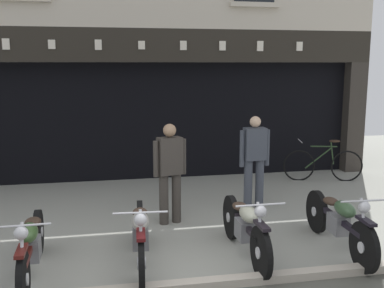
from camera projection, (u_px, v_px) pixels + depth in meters
shop_facade at (135, 100)px, 11.63m from camera, size 10.88×4.42×5.91m
motorcycle_left at (31, 245)px, 5.44m from camera, size 0.62×2.03×0.90m
motorcycle_center_left at (141, 234)px, 5.77m from camera, size 0.62×1.98×0.92m
motorcycle_center at (245, 226)px, 6.03m from camera, size 0.62×1.95×0.92m
motorcycle_center_right at (339, 221)px, 6.24m from camera, size 0.62×2.06×0.92m
salesman_left at (170, 169)px, 7.25m from camera, size 0.55×0.31×1.63m
shopkeeper_center at (254, 158)px, 8.04m from camera, size 0.56×0.26×1.66m
advert_board_near at (236, 93)px, 10.42m from camera, size 0.65×0.03×0.96m
leaning_bicycle at (323, 164)px, 10.03m from camera, size 1.70×0.61×0.94m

